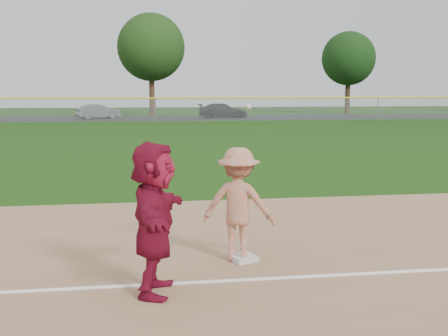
{
  "coord_description": "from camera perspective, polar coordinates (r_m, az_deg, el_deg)",
  "views": [
    {
      "loc": [
        -1.5,
        -8.28,
        2.68
      ],
      "look_at": [
        0.0,
        1.5,
        1.3
      ],
      "focal_mm": 45.0,
      "sensor_mm": 36.0,
      "label": 1
    }
  ],
  "objects": [
    {
      "name": "ground",
      "position": [
        8.83,
        1.49,
        -9.73
      ],
      "size": [
        160.0,
        160.0,
        0.0
      ],
      "primitive_type": "plane",
      "color": "#183E0C",
      "rests_on": "ground"
    },
    {
      "name": "foul_line",
      "position": [
        8.08,
        2.52,
        -11.26
      ],
      "size": [
        60.0,
        0.1,
        0.01
      ],
      "primitive_type": "cube",
      "color": "white",
      "rests_on": "infield_dirt"
    },
    {
      "name": "parking_asphalt",
      "position": [
        54.36,
        -7.14,
        5.05
      ],
      "size": [
        120.0,
        10.0,
        0.01
      ],
      "primitive_type": "cube",
      "color": "black",
      "rests_on": "ground"
    },
    {
      "name": "first_base",
      "position": [
        8.92,
        1.97,
        -9.14
      ],
      "size": [
        0.47,
        0.47,
        0.08
      ],
      "primitive_type": "cube",
      "rotation": [
        0.0,
        0.0,
        0.36
      ],
      "color": "silver",
      "rests_on": "infield_dirt"
    },
    {
      "name": "base_runner",
      "position": [
        7.36,
        -7.11,
        -5.1
      ],
      "size": [
        0.9,
        1.94,
        2.01
      ],
      "primitive_type": "imported",
      "rotation": [
        0.0,
        0.0,
        1.4
      ],
      "color": "maroon",
      "rests_on": "infield_dirt"
    },
    {
      "name": "car_mid",
      "position": [
        54.22,
        -12.67,
        5.63
      ],
      "size": [
        4.32,
        2.96,
        1.35
      ],
      "primitive_type": "imported",
      "rotation": [
        0.0,
        0.0,
        1.99
      ],
      "color": "slate",
      "rests_on": "parking_asphalt"
    },
    {
      "name": "car_right",
      "position": [
        54.69,
        -0.13,
        5.86
      ],
      "size": [
        4.78,
        1.98,
        1.38
      ],
      "primitive_type": "imported",
      "rotation": [
        0.0,
        0.0,
        1.56
      ],
      "color": "black",
      "rests_on": "parking_asphalt"
    },
    {
      "name": "first_base_play",
      "position": [
        8.77,
        1.48,
        -3.7
      ],
      "size": [
        1.31,
        1.03,
        2.44
      ],
      "color": "#A0A0A3",
      "rests_on": "infield_dirt"
    },
    {
      "name": "outfield_fence",
      "position": [
        48.31,
        -6.98,
        7.02
      ],
      "size": [
        110.0,
        0.12,
        110.0
      ],
      "color": "#999EA0",
      "rests_on": "ground"
    },
    {
      "name": "tree_2",
      "position": [
        59.96,
        -7.41,
        12.06
      ],
      "size": [
        7.0,
        7.0,
        10.58
      ],
      "color": "#3E2616",
      "rests_on": "ground"
    },
    {
      "name": "tree_3",
      "position": [
        65.53,
        12.55,
        10.79
      ],
      "size": [
        6.0,
        6.0,
        9.19
      ],
      "color": "#332312",
      "rests_on": "ground"
    }
  ]
}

